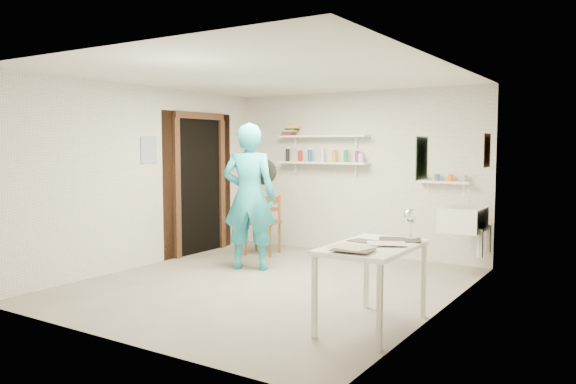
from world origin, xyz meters
The scene contains 27 objects.
floor centered at (0.00, 0.00, -0.01)m, with size 4.00×4.50×0.02m, color slate.
ceiling centered at (0.00, 0.00, 2.41)m, with size 4.00×4.50×0.02m, color silver.
wall_back centered at (0.00, 2.26, 1.20)m, with size 4.00×0.02×2.40m, color silver.
wall_front centered at (0.00, -2.26, 1.20)m, with size 4.00×0.02×2.40m, color silver.
wall_left centered at (-2.01, 0.00, 1.20)m, with size 0.02×4.50×2.40m, color silver.
wall_right centered at (2.01, 0.00, 1.20)m, with size 0.02×4.50×2.40m, color silver.
doorway_recess centered at (-1.99, 1.05, 1.00)m, with size 0.02×0.90×2.00m, color black.
corridor_box centered at (-2.70, 1.05, 1.05)m, with size 1.40×1.50×2.10m, color brown.
door_lintel centered at (-1.97, 1.05, 2.05)m, with size 0.06×1.05×0.10m, color brown.
door_jamb_near centered at (-1.97, 0.55, 1.00)m, with size 0.06×0.10×2.00m, color brown.
door_jamb_far centered at (-1.97, 1.55, 1.00)m, with size 0.06×0.10×2.00m, color brown.
shelf_lower centered at (-0.50, 2.13, 1.35)m, with size 1.50×0.22×0.03m, color white.
shelf_upper centered at (-0.50, 2.13, 1.75)m, with size 1.50×0.22×0.03m, color white.
ledge_shelf centered at (1.35, 2.17, 1.12)m, with size 0.70×0.14×0.03m, color white.
poster_left centered at (-1.99, 0.05, 1.55)m, with size 0.01×0.28×0.36m, color #334C7F.
poster_right_a centered at (1.99, 1.80, 1.55)m, with size 0.01×0.34×0.42m, color #995933.
poster_right_b centered at (1.99, -0.55, 1.50)m, with size 0.01×0.30×0.38m, color #3F724C.
belfast_sink centered at (1.75, 1.70, 0.70)m, with size 0.48×0.60×0.30m, color white.
man centered at (-0.68, 0.54, 0.95)m, with size 0.69×0.45×1.90m, color teal.
wall_clock centered at (-0.60, 0.74, 1.27)m, with size 0.34×0.34×0.04m, color beige.
wooden_chair centered at (-1.11, 1.44, 0.48)m, with size 0.44×0.42×0.95m, color brown.
work_table centered at (1.64, -0.78, 0.37)m, with size 0.67×1.11×0.74m, color white.
desk_lamp centered at (1.82, -0.34, 0.96)m, with size 0.14×0.14×0.14m, color white.
spray_cans centered at (-0.50, 2.13, 1.45)m, with size 1.26×0.06×0.17m.
book_stack centered at (-1.06, 2.13, 1.83)m, with size 0.26×0.14×0.14m.
ledge_pots centered at (1.35, 2.17, 1.18)m, with size 0.48×0.07×0.09m.
papers centered at (1.64, -0.78, 0.76)m, with size 0.30×0.22×0.03m.
Camera 1 is at (3.63, -5.28, 1.61)m, focal length 35.00 mm.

